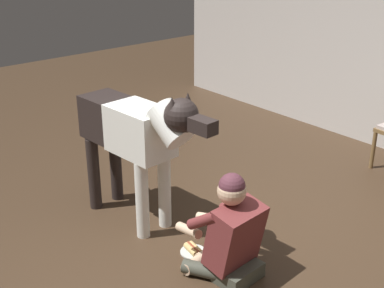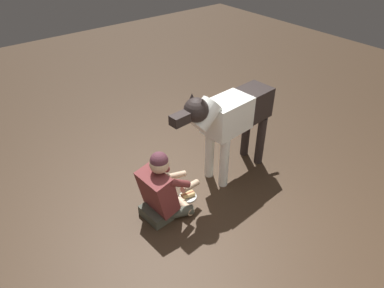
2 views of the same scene
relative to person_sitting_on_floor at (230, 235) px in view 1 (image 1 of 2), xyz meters
name	(u,v)px [view 1 (image 1 of 2)]	position (x,y,z in m)	size (l,w,h in m)	color
ground_plane	(206,260)	(-0.24, -0.02, -0.34)	(13.84, 13.84, 0.00)	#3F2D1E
person_sitting_on_floor	(230,235)	(0.00, 0.00, 0.00)	(0.68, 0.58, 0.84)	#47493D
large_dog	(136,133)	(-1.06, -0.07, 0.50)	(1.67, 0.41, 1.30)	white
hot_dog_on_plate	(193,250)	(-0.38, -0.03, -0.32)	(0.21, 0.21, 0.06)	silver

